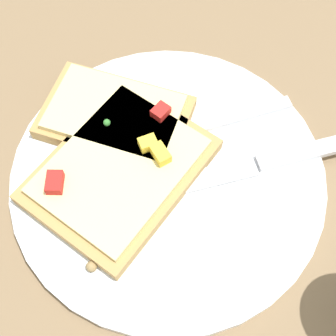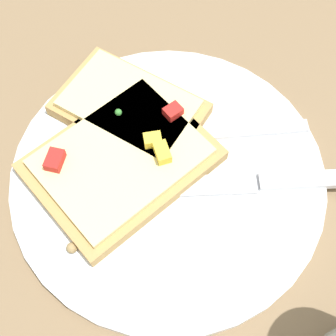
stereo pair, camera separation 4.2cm
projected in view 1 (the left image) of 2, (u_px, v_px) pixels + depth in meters
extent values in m
plane|color=#7F6647|center=(168.00, 179.00, 0.44)|extent=(4.00, 4.00, 0.00)
cylinder|color=white|center=(168.00, 176.00, 0.44)|extent=(0.29, 0.29, 0.01)
cube|color=silver|center=(220.00, 118.00, 0.46)|extent=(0.08, 0.13, 0.01)
cube|color=silver|center=(124.00, 145.00, 0.44)|extent=(0.05, 0.06, 0.01)
cube|color=silver|center=(78.00, 147.00, 0.44)|extent=(0.02, 0.03, 0.00)
cube|color=silver|center=(79.00, 154.00, 0.44)|extent=(0.02, 0.03, 0.00)
cube|color=silver|center=(81.00, 160.00, 0.44)|extent=(0.02, 0.03, 0.00)
cube|color=silver|center=(83.00, 167.00, 0.43)|extent=(0.02, 0.03, 0.00)
cube|color=silver|center=(301.00, 153.00, 0.44)|extent=(0.06, 0.08, 0.01)
cube|color=silver|center=(184.00, 182.00, 0.43)|extent=(0.09, 0.13, 0.00)
cube|color=tan|center=(120.00, 171.00, 0.43)|extent=(0.14, 0.17, 0.01)
cube|color=beige|center=(119.00, 166.00, 0.42)|extent=(0.12, 0.15, 0.01)
sphere|color=#388433|center=(107.00, 123.00, 0.43)|extent=(0.01, 0.01, 0.01)
cube|color=yellow|center=(157.00, 157.00, 0.41)|extent=(0.02, 0.02, 0.01)
cube|color=red|center=(55.00, 182.00, 0.40)|extent=(0.02, 0.02, 0.01)
cube|color=tan|center=(115.00, 118.00, 0.45)|extent=(0.16, 0.14, 0.01)
cube|color=beige|center=(114.00, 112.00, 0.44)|extent=(0.14, 0.12, 0.01)
cube|color=red|center=(161.00, 111.00, 0.44)|extent=(0.01, 0.02, 0.01)
cube|color=yellow|center=(149.00, 142.00, 0.42)|extent=(0.02, 0.02, 0.01)
sphere|color=#BE8A47|center=(107.00, 167.00, 0.43)|extent=(0.01, 0.01, 0.01)
sphere|color=#9E8252|center=(92.00, 266.00, 0.39)|extent=(0.01, 0.01, 0.01)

